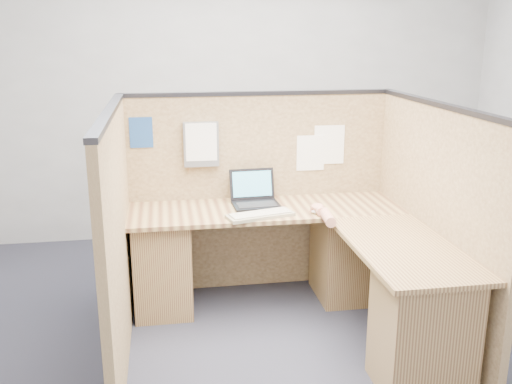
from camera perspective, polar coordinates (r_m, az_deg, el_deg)
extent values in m
plane|color=#21222F|center=(3.79, 2.84, -15.27)|extent=(5.00, 5.00, 0.00)
plane|color=#95979A|center=(5.50, -1.97, 9.94)|extent=(5.00, 0.00, 5.00)
cube|color=brown|center=(4.40, 0.23, -0.12)|extent=(2.05, 0.05, 1.50)
cube|color=#232328|center=(4.25, 0.24, 9.85)|extent=(2.05, 0.06, 0.03)
cube|color=brown|center=(3.50, -13.66, -4.79)|extent=(0.05, 1.80, 1.50)
cube|color=#232328|center=(3.31, -14.50, 7.71)|extent=(0.06, 1.80, 0.03)
cube|color=brown|center=(3.88, 17.29, -3.02)|extent=(0.05, 1.80, 1.50)
cube|color=#232328|center=(3.72, 18.24, 8.24)|extent=(0.06, 1.80, 0.03)
cube|color=brown|center=(4.10, 0.99, -1.80)|extent=(1.95, 0.60, 0.03)
cube|color=brown|center=(3.50, 14.62, -5.44)|extent=(0.60, 1.15, 0.03)
cube|color=brown|center=(4.16, -9.32, -7.08)|extent=(0.40, 0.50, 0.70)
cube|color=brown|center=(4.36, 8.78, -5.98)|extent=(0.40, 0.50, 0.70)
cube|color=brown|center=(3.39, 16.39, -13.11)|extent=(0.50, 0.40, 0.70)
cube|color=black|center=(4.13, 0.03, -1.32)|extent=(0.34, 0.27, 0.02)
cube|color=black|center=(4.24, -0.31, 0.83)|extent=(0.34, 0.09, 0.22)
cube|color=teal|center=(4.23, -0.29, 0.79)|extent=(0.29, 0.07, 0.18)
cube|color=gray|center=(3.89, 0.44, -2.36)|extent=(0.49, 0.27, 0.02)
cube|color=silver|center=(3.89, 0.44, -2.13)|extent=(0.44, 0.23, 0.01)
ellipsoid|color=silver|center=(3.99, 6.19, -1.84)|extent=(0.11, 0.08, 0.04)
ellipsoid|color=tan|center=(3.98, 6.22, -1.51)|extent=(0.09, 0.11, 0.05)
cylinder|color=tan|center=(3.94, 6.47, -1.92)|extent=(0.06, 0.05, 0.06)
cylinder|color=tan|center=(3.81, 7.18, -2.53)|extent=(0.10, 0.26, 0.08)
cube|color=navy|center=(4.20, -11.42, 5.85)|extent=(0.17, 0.01, 0.22)
cylinder|color=olive|center=(4.22, -6.84, 4.13)|extent=(0.01, 0.01, 0.34)
cube|color=red|center=(4.20, -5.56, 5.61)|extent=(0.19, 0.00, 0.13)
cube|color=navy|center=(4.19, -6.37, 6.03)|extent=(0.08, 0.00, 0.06)
cube|color=slate|center=(4.20, -5.51, 4.77)|extent=(0.26, 0.05, 0.33)
cube|color=white|center=(4.17, -5.50, 4.98)|extent=(0.23, 0.01, 0.28)
cube|color=white|center=(4.38, 5.47, 3.90)|extent=(0.21, 0.01, 0.27)
cube|color=white|center=(4.40, 7.33, 4.71)|extent=(0.23, 0.01, 0.30)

